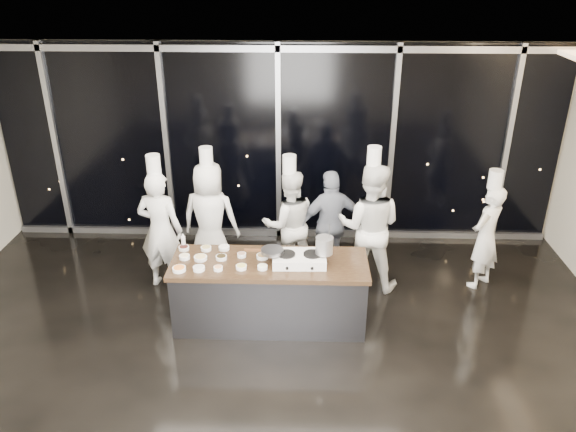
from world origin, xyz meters
name	(u,v)px	position (x,y,z in m)	size (l,w,h in m)	color
ground	(266,367)	(0.00, 0.00, 0.00)	(9.00, 9.00, 0.00)	black
room_shell	(279,190)	(0.18, 0.00, 2.25)	(9.02, 7.02, 3.21)	beige
window_wall	(279,145)	(0.00, 3.43, 1.60)	(8.90, 0.11, 3.20)	black
demo_counter	(270,292)	(0.00, 0.90, 0.45)	(2.46, 0.86, 0.90)	#38383D
stove	(299,259)	(0.37, 0.88, 0.96)	(0.66, 0.43, 0.14)	white
frying_pan	(271,251)	(0.03, 0.88, 1.06)	(0.49, 0.29, 0.05)	slate
stock_pot	(324,245)	(0.68, 0.89, 1.15)	(0.21, 0.21, 0.21)	#A9AAAC
prep_bowls	(218,259)	(-0.64, 0.90, 0.93)	(1.39, 0.70, 0.05)	white
squeeze_bottle	(183,241)	(-1.14, 1.24, 1.00)	(0.06, 0.06, 0.21)	silver
chef_far_left	(160,229)	(-1.58, 1.77, 0.90)	(0.70, 0.52, 1.98)	white
chef_left	(210,218)	(-0.95, 2.21, 0.87)	(0.91, 0.66, 1.95)	white
chef_center	(289,223)	(0.21, 2.15, 0.83)	(0.92, 0.79, 1.87)	white
guest	(331,224)	(0.82, 2.18, 0.81)	(1.03, 0.65, 1.63)	#16223D
chef_right	(369,226)	(1.34, 1.87, 0.94)	(1.04, 0.88, 2.09)	white
chef_side	(486,236)	(2.98, 1.91, 0.80)	(0.66, 0.65, 1.77)	white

